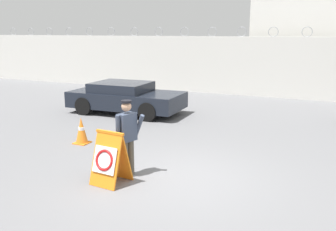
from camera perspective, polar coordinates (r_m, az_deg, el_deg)
The scene contains 7 objects.
ground_plane at distance 8.07m, azimuth 1.44°, elevation -9.61°, with size 90.00×90.00×0.00m, color slate.
perimeter_wall at distance 18.33m, azimuth 15.45°, elevation 7.12°, with size 36.00×0.30×3.27m.
building_block at distance 22.89m, azimuth 22.50°, elevation 12.18°, with size 6.50×7.25×6.42m.
barricade_sign at distance 7.75m, azimuth -8.93°, elevation -6.40°, with size 0.70×0.74×1.10m.
security_guard at distance 8.00m, azimuth -6.24°, elevation -2.97°, with size 0.50×0.59×1.66m.
traffic_cone_near at distance 10.67m, azimuth -13.05°, elevation -2.26°, with size 0.39×0.39×0.74m.
parked_car_front_coupe at distance 14.32m, azimuth -6.48°, elevation 2.78°, with size 4.33×2.12×1.17m.
Camera 1 is at (2.93, -6.86, 3.07)m, focal length 40.00 mm.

